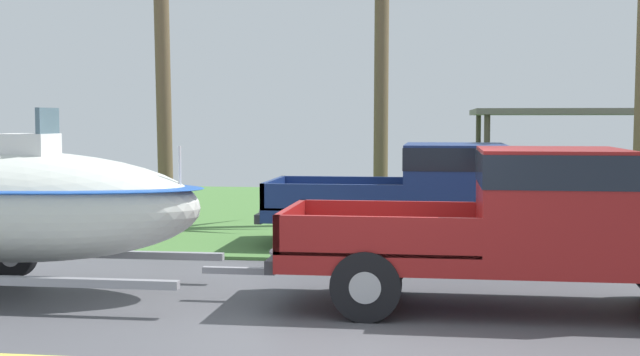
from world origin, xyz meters
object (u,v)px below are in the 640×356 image
pickup_truck_towing (547,222)px  boat_on_trailer (7,205)px  parked_pickup_background (453,191)px  carport_awning (615,114)px

pickup_truck_towing → boat_on_trailer: 6.79m
pickup_truck_towing → parked_pickup_background: pickup_truck_towing is taller
pickup_truck_towing → boat_on_trailer: (-6.78, -0.00, 0.10)m
carport_awning → boat_on_trailer: bearing=-129.4°
pickup_truck_towing → boat_on_trailer: bearing=-180.0°
boat_on_trailer → pickup_truck_towing: bearing=0.0°
pickup_truck_towing → parked_pickup_background: 4.80m
parked_pickup_background → pickup_truck_towing: bearing=-77.5°
pickup_truck_towing → boat_on_trailer: size_ratio=0.91×
boat_on_trailer → carport_awning: bearing=50.6°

